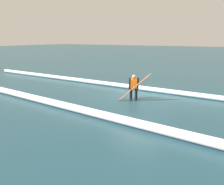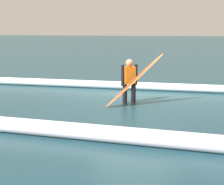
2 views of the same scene
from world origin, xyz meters
TOP-DOWN VIEW (x-y plane):
  - ground_plane at (0.00, 0.00)m, footprint 158.25×158.25m
  - surfer at (0.04, 0.55)m, footprint 0.46×0.35m
  - surfboard at (-0.16, 0.88)m, footprint 1.67×0.86m
  - wave_crest_foreground at (2.32, -1.60)m, footprint 24.73×0.81m

SIDE VIEW (x-z plane):
  - ground_plane at x=0.00m, z-range 0.00..0.00m
  - wave_crest_foreground at x=2.32m, z-range 0.00..0.28m
  - surfer at x=0.04m, z-range 0.08..1.39m
  - surfboard at x=-0.16m, z-range -0.01..1.52m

